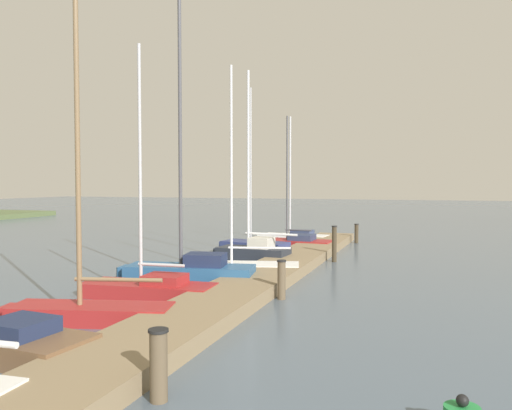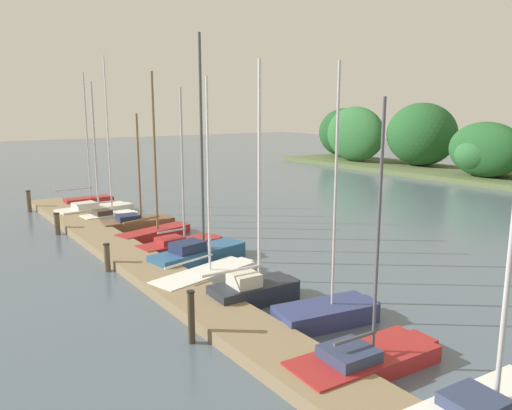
% 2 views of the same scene
% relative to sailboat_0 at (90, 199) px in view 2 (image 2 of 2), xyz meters
% --- Properties ---
extents(dock_pier, '(29.24, 1.80, 0.35)m').
position_rel_sailboat_0_xyz_m(dock_pier, '(12.48, -2.08, -0.24)').
color(dock_pier, '#847051').
rests_on(dock_pier, ground).
extents(far_shore, '(53.75, 8.12, 6.69)m').
position_rel_sailboat_0_xyz_m(far_shore, '(8.44, 30.32, 2.29)').
color(far_shore, '#56663D').
rests_on(far_shore, ground).
extents(sailboat_0, '(0.95, 3.42, 7.80)m').
position_rel_sailboat_0_xyz_m(sailboat_0, '(0.00, 0.00, 0.00)').
color(sailboat_0, maroon).
rests_on(sailboat_0, ground).
extents(sailboat_1, '(1.80, 4.26, 7.19)m').
position_rel_sailboat_0_xyz_m(sailboat_1, '(2.49, -0.44, -0.06)').
color(sailboat_1, silver).
rests_on(sailboat_1, ground).
extents(sailboat_2, '(1.28, 3.19, 8.38)m').
position_rel_sailboat_0_xyz_m(sailboat_2, '(4.58, -0.34, -0.04)').
color(sailboat_2, white).
rests_on(sailboat_2, ground).
extents(sailboat_3, '(1.57, 3.59, 5.55)m').
position_rel_sailboat_0_xyz_m(sailboat_3, '(6.77, 0.31, -0.09)').
color(sailboat_3, brown).
rests_on(sailboat_3, ground).
extents(sailboat_4, '(1.81, 3.80, 7.37)m').
position_rel_sailboat_0_xyz_m(sailboat_4, '(9.04, 0.25, -0.02)').
color(sailboat_4, maroon).
rests_on(sailboat_4, ground).
extents(sailboat_5, '(1.37, 3.72, 6.61)m').
position_rel_sailboat_0_xyz_m(sailboat_5, '(11.62, 0.24, -0.10)').
color(sailboat_5, maroon).
rests_on(sailboat_5, ground).
extents(sailboat_6, '(1.79, 4.16, 8.44)m').
position_rel_sailboat_0_xyz_m(sailboat_6, '(13.60, 0.05, 0.03)').
color(sailboat_6, '#285684').
rests_on(sailboat_6, ground).
extents(sailboat_7, '(2.08, 4.22, 6.82)m').
position_rel_sailboat_0_xyz_m(sailboat_7, '(15.56, -0.73, -0.15)').
color(sailboat_7, white).
rests_on(sailboat_7, ground).
extents(sailboat_8, '(1.31, 3.25, 7.17)m').
position_rel_sailboat_0_xyz_m(sailboat_8, '(18.02, -0.46, 0.03)').
color(sailboat_8, '#232833').
rests_on(sailboat_8, ground).
extents(sailboat_9, '(1.68, 3.10, 6.99)m').
position_rel_sailboat_0_xyz_m(sailboat_9, '(20.43, 0.34, -0.09)').
color(sailboat_9, navy).
rests_on(sailboat_9, ground).
extents(sailboat_10, '(1.56, 3.93, 6.05)m').
position_rel_sailboat_0_xyz_m(sailboat_10, '(22.76, -0.71, -0.14)').
color(sailboat_10, maroon).
rests_on(sailboat_10, ground).
extents(sailboat_11, '(1.52, 3.65, 6.35)m').
position_rel_sailboat_0_xyz_m(sailboat_11, '(25.37, -0.13, -0.10)').
color(sailboat_11, white).
rests_on(sailboat_11, ground).
extents(mooring_piling_0, '(0.28, 0.28, 1.23)m').
position_rel_sailboat_0_xyz_m(mooring_piling_0, '(-0.33, -3.31, 0.20)').
color(mooring_piling_0, brown).
rests_on(mooring_piling_0, ground).
extents(mooring_piling_1, '(0.28, 0.28, 1.01)m').
position_rel_sailboat_0_xyz_m(mooring_piling_1, '(5.92, -3.30, 0.10)').
color(mooring_piling_1, brown).
rests_on(mooring_piling_1, ground).
extents(mooring_piling_2, '(0.24, 0.24, 1.02)m').
position_rel_sailboat_0_xyz_m(mooring_piling_2, '(12.55, -3.18, 0.10)').
color(mooring_piling_2, brown).
rests_on(mooring_piling_2, ground).
extents(mooring_piling_3, '(0.20, 0.20, 1.38)m').
position_rel_sailboat_0_xyz_m(mooring_piling_3, '(19.34, -3.34, 0.28)').
color(mooring_piling_3, '#3D3323').
rests_on(mooring_piling_3, ground).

